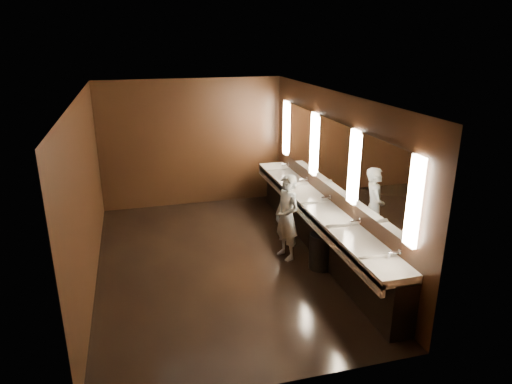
% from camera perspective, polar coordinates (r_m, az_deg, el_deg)
% --- Properties ---
extents(floor, '(6.00, 6.00, 0.00)m').
position_cam_1_polar(floor, '(7.89, -4.56, -8.70)').
color(floor, black).
rests_on(floor, ground).
extents(ceiling, '(4.00, 6.00, 0.02)m').
position_cam_1_polar(ceiling, '(7.04, -5.16, 11.93)').
color(ceiling, '#2D2D2B').
rests_on(ceiling, wall_back).
extents(wall_back, '(4.00, 0.02, 2.80)m').
position_cam_1_polar(wall_back, '(10.20, -7.98, 6.05)').
color(wall_back, black).
rests_on(wall_back, floor).
extents(wall_front, '(4.00, 0.02, 2.80)m').
position_cam_1_polar(wall_front, '(4.65, 2.12, -10.08)').
color(wall_front, black).
rests_on(wall_front, floor).
extents(wall_left, '(0.02, 6.00, 2.80)m').
position_cam_1_polar(wall_left, '(7.28, -20.50, -0.32)').
color(wall_left, black).
rests_on(wall_left, floor).
extents(wall_right, '(0.02, 6.00, 2.80)m').
position_cam_1_polar(wall_right, '(7.92, 9.53, 2.19)').
color(wall_right, black).
rests_on(wall_right, floor).
extents(sink_counter, '(0.55, 5.40, 1.01)m').
position_cam_1_polar(sink_counter, '(8.15, 7.85, -4.01)').
color(sink_counter, black).
rests_on(sink_counter, floor).
extents(mirror_band, '(0.06, 5.03, 1.15)m').
position_cam_1_polar(mirror_band, '(7.82, 9.53, 4.63)').
color(mirror_band, '#FFE5C0').
rests_on(mirror_band, wall_right).
extents(person, '(0.50, 0.62, 1.49)m').
position_cam_1_polar(person, '(7.73, 3.89, -3.17)').
color(person, '#93B1DC').
rests_on(person, floor).
extents(trash_bin, '(0.43, 0.43, 0.60)m').
position_cam_1_polar(trash_bin, '(7.62, 8.11, -7.33)').
color(trash_bin, black).
rests_on(trash_bin, floor).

